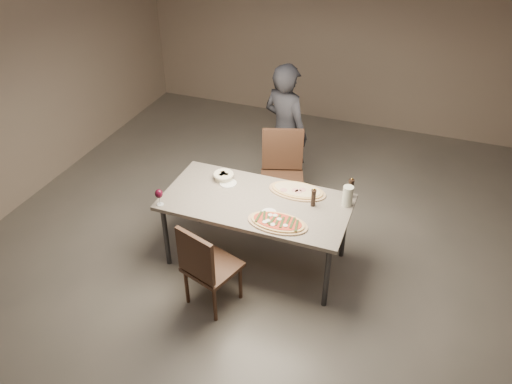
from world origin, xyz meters
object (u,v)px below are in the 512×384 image
(zucchini_pizza, at_px, (277,222))
(chair_far, at_px, (282,170))
(dining_table, at_px, (256,205))
(bread_basket, at_px, (223,176))
(carafe, at_px, (348,196))
(ham_pizza, at_px, (297,191))
(pepper_mill_left, at_px, (351,188))
(diner, at_px, (285,132))
(chair_near, at_px, (205,265))

(zucchini_pizza, bearing_deg, chair_far, 104.70)
(dining_table, relative_size, bread_basket, 8.56)
(dining_table, distance_m, carafe, 0.88)
(zucchini_pizza, xyz_separation_m, chair_far, (-0.33, 1.17, -0.20))
(carafe, xyz_separation_m, chair_far, (-0.85, 0.66, -0.28))
(ham_pizza, distance_m, pepper_mill_left, 0.52)
(pepper_mill_left, bearing_deg, chair_far, 148.76)
(ham_pizza, xyz_separation_m, pepper_mill_left, (0.50, 0.10, 0.09))
(bread_basket, height_order, pepper_mill_left, pepper_mill_left)
(dining_table, xyz_separation_m, zucchini_pizza, (0.31, -0.27, 0.07))
(ham_pizza, xyz_separation_m, diner, (-0.45, 1.02, 0.06))
(ham_pizza, relative_size, chair_far, 0.57)
(dining_table, height_order, zucchini_pizza, zucchini_pizza)
(diner, bearing_deg, chair_near, 111.55)
(zucchini_pizza, distance_m, pepper_mill_left, 0.84)
(dining_table, relative_size, diner, 1.09)
(zucchini_pizza, bearing_deg, bread_basket, 144.94)
(pepper_mill_left, xyz_separation_m, chair_near, (-1.02, -1.13, -0.34))
(ham_pizza, bearing_deg, dining_table, -136.35)
(bread_basket, relative_size, pepper_mill_left, 0.97)
(diner, bearing_deg, bread_basket, 96.83)
(zucchini_pizza, relative_size, ham_pizza, 0.98)
(ham_pizza, height_order, carafe, carafe)
(zucchini_pizza, distance_m, chair_far, 1.23)
(dining_table, distance_m, bread_basket, 0.51)
(chair_near, bearing_deg, pepper_mill_left, 65.98)
(pepper_mill_left, bearing_deg, dining_table, -155.40)
(dining_table, distance_m, ham_pizza, 0.44)
(diner, bearing_deg, carafe, 155.52)
(chair_far, bearing_deg, pepper_mill_left, 130.66)
(bread_basket, relative_size, chair_near, 0.23)
(diner, bearing_deg, ham_pizza, 137.52)
(dining_table, distance_m, pepper_mill_left, 0.93)
(dining_table, bearing_deg, ham_pizza, 40.41)
(bread_basket, distance_m, carafe, 1.27)
(ham_pizza, distance_m, chair_far, 0.74)
(chair_near, relative_size, chair_far, 0.90)
(zucchini_pizza, distance_m, bread_basket, 0.90)
(pepper_mill_left, height_order, carafe, pepper_mill_left)
(zucchini_pizza, distance_m, carafe, 0.73)
(bread_basket, relative_size, carafe, 1.02)
(ham_pizza, height_order, diner, diner)
(chair_near, bearing_deg, chair_far, 102.13)
(zucchini_pizza, height_order, chair_far, chair_far)
(bread_basket, distance_m, pepper_mill_left, 1.28)
(chair_near, distance_m, chair_far, 1.66)
(dining_table, xyz_separation_m, pepper_mill_left, (0.83, 0.38, 0.16))
(dining_table, distance_m, diner, 1.31)
(zucchini_pizza, xyz_separation_m, chair_near, (-0.50, -0.48, -0.26))
(chair_far, distance_m, diner, 0.49)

